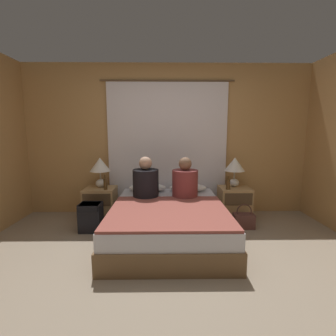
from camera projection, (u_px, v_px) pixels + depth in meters
ground_plane at (170, 276)px, 2.37m from camera, size 16.00×16.00×0.00m
wall_back at (167, 140)px, 4.13m from camera, size 4.84×0.06×2.50m
curtain_panel at (167, 149)px, 4.09m from camera, size 2.18×0.02×2.23m
bed at (168, 221)px, 3.23m from camera, size 1.48×1.90×0.44m
nightstand_left at (101, 204)px, 3.89m from camera, size 0.48×0.43×0.51m
nightstand_right at (234, 203)px, 3.92m from camera, size 0.48×0.43×0.51m
lamp_left at (100, 167)px, 3.86m from camera, size 0.32×0.32×0.48m
lamp_right at (235, 167)px, 3.89m from camera, size 0.32×0.32×0.48m
pillow_left at (148, 188)px, 3.92m from camera, size 0.59×0.34×0.12m
pillow_right at (188, 188)px, 3.93m from camera, size 0.59×0.34×0.12m
blanket_on_bed at (169, 211)px, 2.90m from camera, size 1.42×1.24×0.03m
person_left_in_bed at (146, 182)px, 3.51m from camera, size 0.37×0.37×0.60m
person_right_in_bed at (185, 182)px, 3.52m from camera, size 0.37×0.37×0.59m
beer_bottle_on_left_stand at (105, 184)px, 3.73m from camera, size 0.06×0.06×0.23m
beer_bottle_on_right_stand at (228, 184)px, 3.76m from camera, size 0.06×0.06×0.20m
backpack_on_floor at (91, 215)px, 3.43m from camera, size 0.30×0.28×0.40m
handbag_on_floor at (244, 220)px, 3.54m from camera, size 0.29×0.17×0.36m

